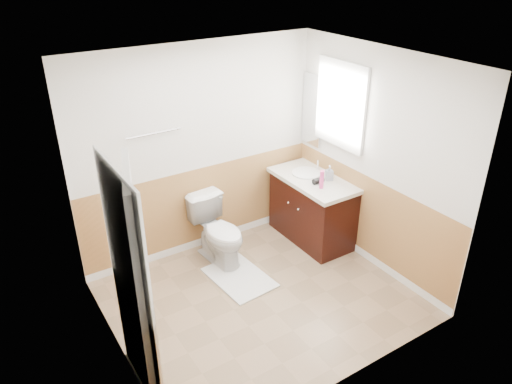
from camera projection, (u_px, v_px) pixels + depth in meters
floor at (261, 298)px, 5.23m from camera, size 3.00×3.00×0.00m
ceiling at (262, 63)px, 4.09m from camera, size 3.00×3.00×0.00m
wall_back at (200, 152)px, 5.64m from camera, size 3.00×0.00×3.00m
wall_front at (355, 262)px, 3.69m from camera, size 3.00×0.00×3.00m
wall_left at (106, 241)px, 3.94m from camera, size 0.00×3.00×3.00m
wall_right at (375, 161)px, 5.38m from camera, size 0.00×3.00×3.00m
wainscot_back at (203, 209)px, 5.97m from camera, size 3.00×0.00×3.00m
wainscot_front at (346, 336)px, 4.04m from camera, size 3.00×0.00×3.00m
wainscot_left at (120, 313)px, 4.29m from camera, size 0.00×2.60×2.60m
wainscot_right at (367, 220)px, 5.72m from camera, size 0.00×2.60×2.60m
toilet at (219, 231)px, 5.70m from camera, size 0.50×0.80×0.79m
bath_mat at (239, 277)px, 5.54m from camera, size 0.61×0.84×0.02m
vanity_cabinet at (312, 210)px, 6.14m from camera, size 0.55×1.10×0.80m
vanity_knob_left at (298, 209)px, 5.85m from camera, size 0.03×0.03×0.03m
vanity_knob_right at (288, 203)px, 6.00m from camera, size 0.03×0.03×0.03m
countertop at (313, 180)px, 5.94m from camera, size 0.60×1.15×0.05m
sink_basin at (306, 173)px, 6.04m from camera, size 0.36×0.36×0.02m
faucet at (318, 165)px, 6.10m from camera, size 0.02×0.02×0.14m
lotion_bottle at (322, 180)px, 5.64m from camera, size 0.05×0.05×0.22m
soap_dispenser at (329, 173)px, 5.85m from camera, size 0.11×0.11×0.19m
hair_dryer_body at (318, 181)px, 5.79m from camera, size 0.14×0.07×0.07m
hair_dryer_handle at (316, 184)px, 5.79m from camera, size 0.03×0.03×0.07m
mirror_panel at (312, 110)px, 6.06m from camera, size 0.02×0.35×0.90m
window_frame at (341, 105)px, 5.58m from camera, size 0.04×0.80×1.00m
window_glass at (342, 105)px, 5.59m from camera, size 0.01×0.70×0.90m
door at (142, 290)px, 3.76m from camera, size 0.29×0.78×2.04m
door_frame at (132, 292)px, 3.71m from camera, size 0.02×0.92×2.10m
door_knob at (135, 273)px, 4.06m from camera, size 0.06×0.06×0.06m
towel_bar at (154, 133)px, 5.17m from camera, size 0.62×0.02×0.02m
tp_holder_bar at (197, 198)px, 5.78m from camera, size 0.14×0.02×0.02m
tp_roll at (197, 198)px, 5.78m from camera, size 0.10×0.11×0.11m
tp_sheet at (198, 206)px, 5.83m from camera, size 0.10×0.01×0.16m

